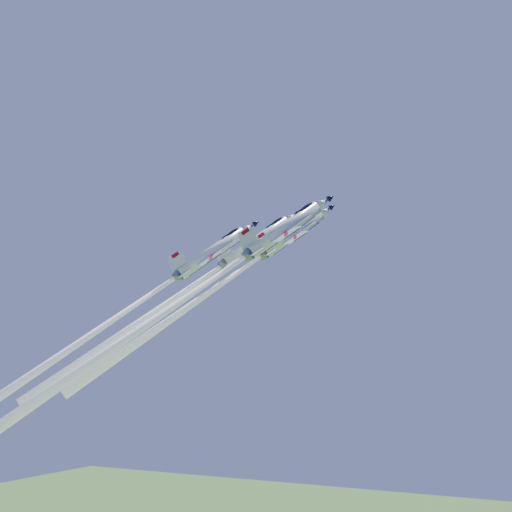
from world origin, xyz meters
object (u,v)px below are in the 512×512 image
at_px(jet_lead, 217,287).
at_px(jet_left, 180,295).
at_px(jet_right, 155,319).
at_px(jet_slot, 79,343).

relative_size(jet_lead, jet_left, 0.97).
bearing_deg(jet_right, jet_left, 154.76).
height_order(jet_lead, jet_right, jet_lead).
bearing_deg(jet_slot, jet_right, 46.20).
height_order(jet_lead, jet_left, jet_lead).
height_order(jet_left, jet_slot, jet_left).
xyz_separation_m(jet_left, jet_slot, (-9.02, -13.33, -8.51)).
bearing_deg(jet_slot, jet_left, 101.27).
bearing_deg(jet_left, jet_slot, -78.73).
bearing_deg(jet_lead, jet_left, -124.63).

